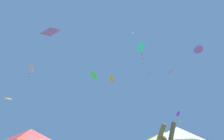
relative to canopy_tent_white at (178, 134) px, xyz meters
name	(u,v)px	position (x,y,z in m)	size (l,w,h in m)	color
canopy_tent_white	(178,134)	(0.00, 0.00, 0.00)	(3.06, 3.06, 3.27)	#9E9EA3
canopy_tent_red	(30,135)	(-11.76, 2.12, 0.07)	(3.14, 3.14, 3.36)	#9E9EA3
canopy_tent_yellow	(164,137)	(0.51, 5.01, 0.21)	(3.29, 3.29, 3.52)	#9E9EA3
kite_magenta_delta	(170,72)	(4.50, 10.31, 10.24)	(1.04, 1.12, 1.96)	#D6389E
kite_green_diamond	(94,75)	(-7.40, 11.29, 9.92)	(1.35, 1.42, 0.76)	green
kite_pink_box	(31,69)	(-15.84, 8.18, 9.31)	(0.69, 0.78, 2.18)	pink
kite_purple_delta	(198,49)	(9.52, 9.79, 14.12)	(1.71, 1.61, 0.93)	purple
kite_orange_box	(111,79)	(-4.58, 13.91, 10.50)	(0.90, 1.01, 1.24)	orange
kite_blue_diamond	(148,74)	(3.94, 21.34, 14.87)	(1.05, 0.90, 2.09)	blue
kite_blue_delta	(132,34)	(0.05, 16.81, 22.62)	(1.34, 1.24, 2.42)	blue
kite_purple_box	(178,114)	(5.86, 13.57, 4.39)	(0.81, 0.57, 1.92)	purple
kite_purple_diamond	(50,31)	(-10.45, -1.22, 8.35)	(1.46, 1.24, 0.69)	purple
kite_orange_delta	(9,99)	(-20.55, 12.95, 6.44)	(1.45, 1.45, 1.95)	orange
kite_cyan_delta	(141,47)	(-2.88, -2.75, 5.80)	(0.96, 0.98, 1.65)	#2DB7CC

